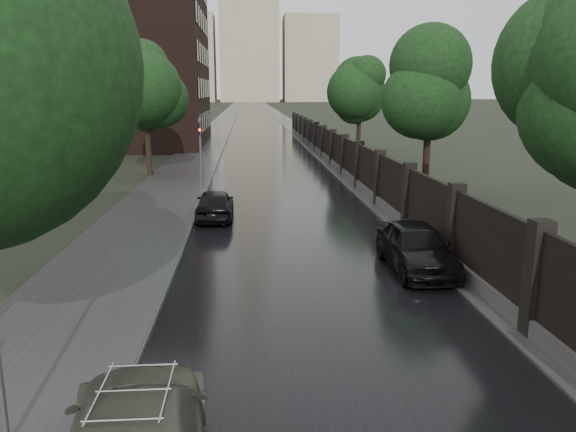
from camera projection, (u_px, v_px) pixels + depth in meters
The scene contains 12 objects.
road at pixel (252, 108), 192.43m from camera, with size 8.00×420.00×0.02m, color black.
sidewalk_left at pixel (234, 107), 191.99m from camera, with size 4.00×420.00×0.16m, color #2D2D2D.
verge_right at pixel (268, 107), 192.81m from camera, with size 3.00×420.00×0.08m, color #2D2D2D.
fence_right at pixel (339, 157), 38.72m from camera, with size 0.45×75.72×2.70m.
tree_left_far at pixel (146, 94), 34.95m from camera, with size 4.25×4.25×7.39m.
tree_right_b at pixel (429, 101), 28.31m from camera, with size 4.08×4.08×7.01m.
tree_right_c at pixel (360, 97), 45.84m from camera, with size 4.08×4.08×7.01m.
traffic_light at pixel (201, 147), 30.96m from camera, with size 0.16×0.32×4.00m.
brick_building at pixel (78, 43), 54.64m from camera, with size 24.00×18.00×20.00m, color black.
stalinist_tower at pixel (249, 26), 291.19m from camera, with size 92.00×30.00×159.00m.
hatchback_left at pixel (215, 204), 24.12m from camera, with size 1.56×3.89×1.32m, color black.
car_right_near at pixel (416, 247), 17.18m from camera, with size 1.77×4.41×1.50m, color black.
Camera 1 is at (-1.71, -6.32, 5.40)m, focal length 35.00 mm.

